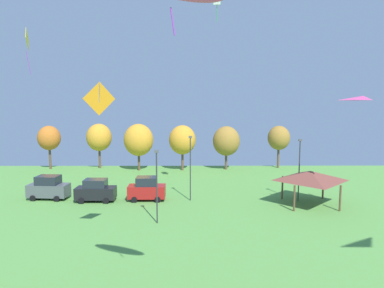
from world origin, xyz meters
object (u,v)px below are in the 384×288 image
at_px(park_pavilion, 310,176).
at_px(treeline_tree_0, 49,138).
at_px(kite_flying_4, 27,41).
at_px(light_post_1, 157,183).
at_px(light_post_0, 299,167).
at_px(light_post_2, 190,165).
at_px(parked_car_leftmost, 49,188).
at_px(parked_car_third_from_left, 147,189).
at_px(kite_flying_6, 99,99).
at_px(treeline_tree_4, 226,141).
at_px(treeline_tree_2, 139,140).
at_px(kite_flying_0, 363,105).
at_px(treeline_tree_5, 279,138).
at_px(parked_car_second_from_left, 96,191).
at_px(treeline_tree_3, 182,140).
at_px(treeline_tree_1, 99,138).

relative_size(park_pavilion, treeline_tree_0, 0.84).
xyz_separation_m(kite_flying_4, light_post_1, (12.93, -4.96, -12.93)).
bearing_deg(light_post_0, light_post_2, 178.40).
bearing_deg(treeline_tree_0, light_post_1, -52.05).
relative_size(parked_car_leftmost, parked_car_third_from_left, 1.11).
xyz_separation_m(parked_car_third_from_left, park_pavilion, (17.28, -1.72, 1.81)).
xyz_separation_m(kite_flying_4, light_post_0, (27.61, 1.81, -12.80)).
bearing_deg(light_post_1, light_post_2, 67.40).
height_order(kite_flying_6, parked_car_leftmost, kite_flying_6).
relative_size(kite_flying_6, treeline_tree_4, 0.32).
relative_size(kite_flying_6, treeline_tree_2, 0.30).
height_order(kite_flying_0, parked_car_leftmost, kite_flying_0).
bearing_deg(parked_car_leftmost, kite_flying_4, -88.55).
bearing_deg(park_pavilion, treeline_tree_0, 150.65).
bearing_deg(light_post_0, kite_flying_6, -142.97).
distance_m(light_post_2, treeline_tree_5, 23.88).
bearing_deg(parked_car_second_from_left, light_post_2, 1.27).
xyz_separation_m(parked_car_leftmost, treeline_tree_3, (14.50, 16.33, 3.55)).
relative_size(kite_flying_6, light_post_1, 0.34).
relative_size(parked_car_leftmost, treeline_tree_4, 0.64).
bearing_deg(kite_flying_4, treeline_tree_3, 52.57).
distance_m(treeline_tree_0, treeline_tree_5, 37.13).
bearing_deg(kite_flying_0, treeline_tree_0, 147.51).
bearing_deg(light_post_1, kite_flying_6, -114.83).
distance_m(kite_flying_0, light_post_2, 17.70).
bearing_deg(kite_flying_0, treeline_tree_3, 125.74).
bearing_deg(kite_flying_0, treeline_tree_4, 112.05).
bearing_deg(light_post_0, treeline_tree_5, 81.89).
distance_m(light_post_2, treeline_tree_4, 18.54).
xyz_separation_m(parked_car_leftmost, park_pavilion, (28.24, -2.27, 1.80)).
xyz_separation_m(treeline_tree_0, treeline_tree_2, (14.53, -1.26, -0.18)).
bearing_deg(treeline_tree_5, treeline_tree_2, -174.77).
xyz_separation_m(kite_flying_0, treeline_tree_0, (-37.98, 24.18, -5.45)).
bearing_deg(light_post_0, parked_car_third_from_left, 178.43).
relative_size(park_pavilion, treeline_tree_4, 0.84).
height_order(kite_flying_4, parked_car_leftmost, kite_flying_4).
distance_m(parked_car_leftmost, treeline_tree_4, 27.56).
bearing_deg(treeline_tree_0, treeline_tree_4, -1.11).
bearing_deg(treeline_tree_0, kite_flying_6, -62.44).
bearing_deg(kite_flying_6, light_post_2, 66.32).
relative_size(parked_car_second_from_left, treeline_tree_0, 0.60).
relative_size(treeline_tree_1, treeline_tree_4, 1.05).
bearing_deg(treeline_tree_0, kite_flying_4, -71.57).
distance_m(treeline_tree_0, treeline_tree_3, 21.45).
relative_size(light_post_0, treeline_tree_3, 0.95).
distance_m(parked_car_second_from_left, treeline_tree_3, 19.82).
bearing_deg(light_post_1, treeline_tree_0, 127.95).
xyz_separation_m(parked_car_second_from_left, park_pavilion, (22.76, -1.32, 1.88)).
relative_size(kite_flying_4, kite_flying_6, 2.03).
xyz_separation_m(kite_flying_4, park_pavilion, (28.39, 0.54, -13.54)).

